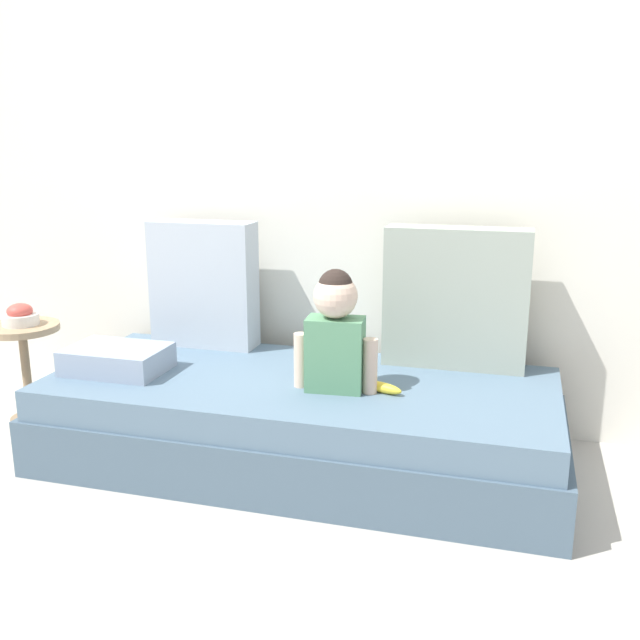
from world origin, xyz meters
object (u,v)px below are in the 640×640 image
object	(u,v)px
couch	(301,421)
fruit_bowl	(20,316)
side_table	(24,348)
folded_blanket	(117,359)
throw_pillow_right	(456,298)
throw_pillow_left	(204,284)
banana	(382,387)
toddler	(335,329)

from	to	relation	value
couch	fruit_bowl	bearing A→B (deg)	177.27
side_table	folded_blanket	bearing A→B (deg)	-16.49
throw_pillow_right	throw_pillow_left	bearing A→B (deg)	180.00
throw_pillow_left	side_table	size ratio (longest dim) A/B	1.23
throw_pillow_left	side_table	world-z (taller)	throw_pillow_left
couch	throw_pillow_right	world-z (taller)	throw_pillow_right
banana	fruit_bowl	xyz separation A→B (m)	(-1.70, 0.13, 0.13)
couch	throw_pillow_right	bearing A→B (deg)	31.48
couch	toddler	size ratio (longest dim) A/B	4.42
couch	banana	bearing A→B (deg)	-10.31
couch	folded_blanket	world-z (taller)	folded_blanket
side_table	throw_pillow_right	bearing A→B (deg)	8.41
toddler	throw_pillow_right	bearing A→B (deg)	46.64
folded_blanket	throw_pillow_left	bearing A→B (deg)	67.98
throw_pillow_left	side_table	xyz separation A→B (m)	(-0.78, -0.28, -0.29)
fruit_bowl	banana	bearing A→B (deg)	-4.29
couch	fruit_bowl	size ratio (longest dim) A/B	12.82
couch	fruit_bowl	xyz separation A→B (m)	(-1.35, 0.06, 0.33)
throw_pillow_right	side_table	distance (m)	1.97
folded_blanket	side_table	distance (m)	0.63
folded_blanket	fruit_bowl	world-z (taller)	fruit_bowl
throw_pillow_left	throw_pillow_right	world-z (taller)	throw_pillow_right
throw_pillow_right	folded_blanket	xyz separation A→B (m)	(-1.33, -0.46, -0.24)
throw_pillow_right	couch	bearing A→B (deg)	-148.52
couch	banana	world-z (taller)	banana
folded_blanket	side_table	size ratio (longest dim) A/B	0.86
banana	side_table	xyz separation A→B (m)	(-1.70, 0.13, -0.02)
banana	fruit_bowl	distance (m)	1.71
throw_pillow_right	fruit_bowl	world-z (taller)	throw_pillow_right
throw_pillow_right	side_table	bearing A→B (deg)	-171.59
side_table	fruit_bowl	xyz separation A→B (m)	(0.00, -0.00, 0.15)
throw_pillow_left	banana	bearing A→B (deg)	-24.23
banana	folded_blanket	world-z (taller)	folded_blanket
throw_pillow_right	folded_blanket	bearing A→B (deg)	-160.82
side_table	fruit_bowl	world-z (taller)	fruit_bowl
banana	folded_blanket	size ratio (longest dim) A/B	0.42
throw_pillow_left	folded_blanket	xyz separation A→B (m)	(-0.19, -0.46, -0.24)
couch	side_table	size ratio (longest dim) A/B	4.44
couch	throw_pillow_right	distance (m)	0.82
couch	fruit_bowl	world-z (taller)	fruit_bowl
banana	folded_blanket	xyz separation A→B (m)	(-1.10, -0.05, 0.03)
banana	fruit_bowl	bearing A→B (deg)	175.71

